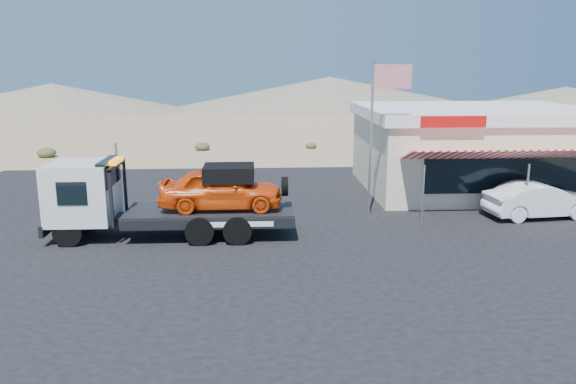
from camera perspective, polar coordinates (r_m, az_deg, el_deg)
The scene contains 7 objects.
ground at distance 17.92m, azimuth -3.96°, elevation -6.34°, with size 120.00×120.00×0.00m, color #947754.
asphalt_lot at distance 20.84m, azimuth 1.66°, elevation -3.50°, with size 32.00×24.00×0.02m, color black.
tow_truck at distance 19.73m, azimuth -12.34°, elevation -0.32°, with size 8.23×2.44×2.75m.
white_sedan at distance 23.93m, azimuth 24.20°, elevation -0.76°, with size 1.46×4.18×1.38m, color silver.
jerky_store at distance 28.10m, azimuth 18.21°, elevation 4.28°, with size 10.40×9.97×3.90m.
flagpole at distance 22.02m, azimuth 9.08°, elevation 7.20°, with size 1.55×0.10×6.00m.
distant_hills at distance 72.87m, azimuth -11.27°, elevation 9.53°, with size 126.00×48.00×4.20m.
Camera 1 is at (0.29, -16.91, 5.90)m, focal length 35.00 mm.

